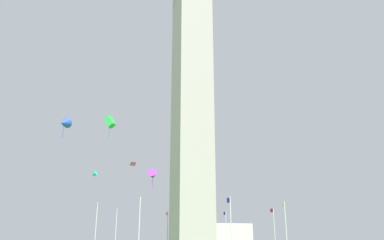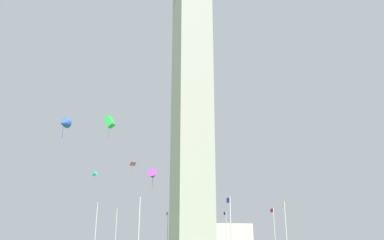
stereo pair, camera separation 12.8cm
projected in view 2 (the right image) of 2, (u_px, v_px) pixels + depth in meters
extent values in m
cube|color=#A8A399|center=(192.00, 108.00, 67.38)|extent=(6.12, 6.12, 48.99)
cylinder|color=silver|center=(168.00, 230.00, 74.99)|extent=(0.14, 0.14, 7.38)
cube|color=red|center=(167.00, 214.00, 76.45)|extent=(1.00, 0.03, 0.64)
cylinder|color=silver|center=(116.00, 229.00, 67.64)|extent=(0.14, 0.14, 7.38)
cube|color=white|center=(117.00, 211.00, 69.11)|extent=(1.00, 0.03, 0.64)
cylinder|color=silver|center=(96.00, 228.00, 56.51)|extent=(0.14, 0.14, 7.38)
cube|color=#1E2D99|center=(97.00, 206.00, 57.98)|extent=(1.00, 0.03, 0.64)
cylinder|color=silver|center=(139.00, 226.00, 48.11)|extent=(0.14, 0.14, 7.38)
cube|color=white|center=(139.00, 201.00, 49.58)|extent=(1.00, 0.03, 0.64)
cylinder|color=silver|center=(231.00, 226.00, 47.36)|extent=(0.14, 0.14, 7.38)
cube|color=#1E2D99|center=(228.00, 200.00, 48.83)|extent=(1.00, 0.03, 0.64)
cylinder|color=silver|center=(286.00, 227.00, 54.71)|extent=(0.14, 0.14, 7.38)
cube|color=white|center=(282.00, 205.00, 56.17)|extent=(1.00, 0.03, 0.64)
cylinder|color=silver|center=(275.00, 229.00, 65.84)|extent=(0.14, 0.14, 7.38)
cube|color=red|center=(272.00, 210.00, 67.30)|extent=(1.00, 0.03, 0.64)
cylinder|color=silver|center=(226.00, 230.00, 74.24)|extent=(0.14, 0.14, 7.38)
cube|color=#1E2D99|center=(225.00, 213.00, 75.70)|extent=(1.00, 0.03, 0.64)
cone|color=blue|center=(64.00, 123.00, 40.35)|extent=(1.87, 1.84, 1.50)
cylinder|color=#233C9D|center=(63.00, 132.00, 40.06)|extent=(0.04, 0.04, 1.46)
cone|color=#33C6D1|center=(94.00, 174.00, 57.06)|extent=(1.32, 1.39, 1.13)
cylinder|color=teal|center=(94.00, 179.00, 56.86)|extent=(0.04, 0.04, 1.03)
cone|color=purple|center=(153.00, 175.00, 58.83)|extent=(2.50, 2.29, 2.08)
cylinder|color=#67278E|center=(152.00, 183.00, 58.45)|extent=(0.04, 0.04, 1.88)
cube|color=green|center=(109.00, 122.00, 40.59)|extent=(1.32, 1.38, 1.41)
cylinder|color=#208035|center=(109.00, 131.00, 40.26)|extent=(0.04, 0.04, 1.64)
cube|color=pink|center=(133.00, 164.00, 55.66)|extent=(0.82, 0.93, 0.49)
cylinder|color=#A44A79|center=(133.00, 168.00, 55.47)|extent=(0.04, 0.04, 0.98)
cube|color=beige|center=(214.00, 235.00, 124.18)|extent=(29.65, 13.48, 6.30)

